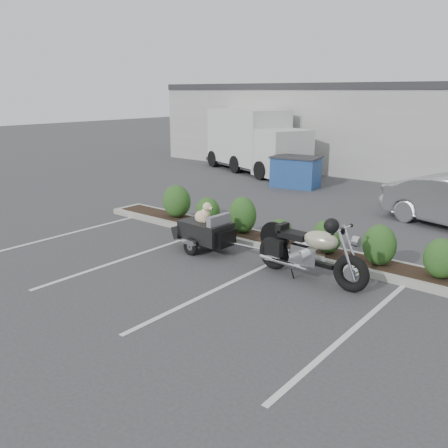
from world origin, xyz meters
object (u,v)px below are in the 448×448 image
Objects in this scene: dumpster at (296,171)px; delivery_truck at (256,142)px; pet_trailer at (205,230)px; motorcycle at (310,252)px.

delivery_truck is at bearing 139.26° from dumpster.
motorcycle is at bearing 2.14° from pet_trailer.
delivery_truck reaches higher than pet_trailer.
motorcycle is 9.62m from dumpster.
motorcycle reaches higher than pet_trailer.
pet_trailer is at bearing -177.86° from motorcycle.
dumpster is (-5.20, 8.09, 0.03)m from motorcycle.
pet_trailer is at bearing -83.81° from dumpster.
dumpster is at bearing 109.37° from pet_trailer.
motorcycle is 1.25× the size of pet_trailer.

